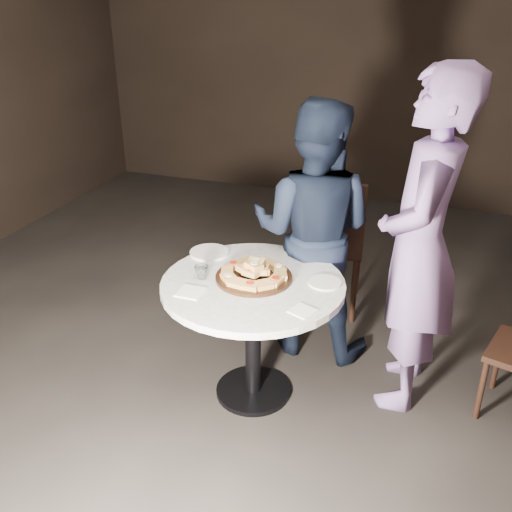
# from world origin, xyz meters

# --- Properties ---
(floor) EXTENTS (7.00, 7.00, 0.00)m
(floor) POSITION_xyz_m (0.00, 0.00, 0.00)
(floor) COLOR black
(floor) RESTS_ON ground
(table) EXTENTS (1.16, 1.16, 0.74)m
(table) POSITION_xyz_m (-0.02, -0.04, 0.61)
(table) COLOR black
(table) RESTS_ON ground
(serving_board) EXTENTS (0.45, 0.45, 0.02)m
(serving_board) POSITION_xyz_m (-0.03, -0.01, 0.75)
(serving_board) COLOR black
(serving_board) RESTS_ON table
(focaccia_pile) EXTENTS (0.38, 0.36, 0.10)m
(focaccia_pile) POSITION_xyz_m (-0.03, -0.01, 0.79)
(focaccia_pile) COLOR tan
(focaccia_pile) RESTS_ON serving_board
(plate_left) EXTENTS (0.30, 0.30, 0.01)m
(plate_left) POSITION_xyz_m (-0.38, 0.20, 0.75)
(plate_left) COLOR white
(plate_left) RESTS_ON table
(plate_right) EXTENTS (0.18, 0.18, 0.01)m
(plate_right) POSITION_xyz_m (0.34, 0.07, 0.75)
(plate_right) COLOR white
(plate_right) RESTS_ON table
(water_glass) EXTENTS (0.09, 0.09, 0.07)m
(water_glass) POSITION_xyz_m (-0.30, -0.10, 0.78)
(water_glass) COLOR silver
(water_glass) RESTS_ON table
(napkin_near) EXTENTS (0.13, 0.13, 0.01)m
(napkin_near) POSITION_xyz_m (-0.29, -0.26, 0.75)
(napkin_near) COLOR white
(napkin_near) RESTS_ON table
(napkin_far) EXTENTS (0.15, 0.15, 0.01)m
(napkin_far) POSITION_xyz_m (0.31, -0.25, 0.75)
(napkin_far) COLOR white
(napkin_far) RESTS_ON table
(chair_far) EXTENTS (0.54, 0.56, 1.03)m
(chair_far) POSITION_xyz_m (0.16, 1.00, 0.59)
(chair_far) COLOR black
(chair_far) RESTS_ON ground
(diner_navy) EXTENTS (0.80, 0.63, 1.62)m
(diner_navy) POSITION_xyz_m (0.15, 0.56, 0.81)
(diner_navy) COLOR black
(diner_navy) RESTS_ON ground
(diner_teal) EXTENTS (0.45, 0.69, 1.87)m
(diner_teal) POSITION_xyz_m (0.80, 0.27, 0.94)
(diner_teal) COLOR slate
(diner_teal) RESTS_ON ground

